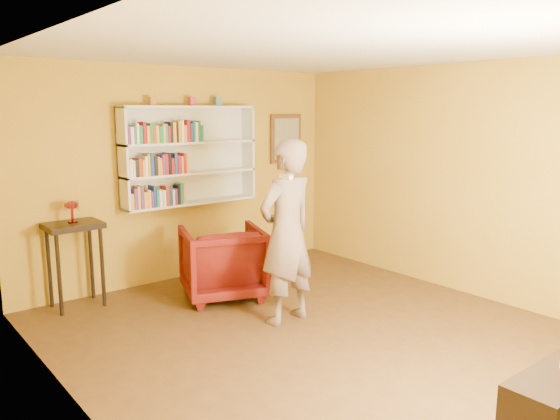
# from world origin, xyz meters

# --- Properties ---
(room_shell) EXTENTS (5.30, 5.80, 2.88)m
(room_shell) POSITION_xyz_m (0.00, 0.00, 1.02)
(room_shell) COLOR #452E16
(room_shell) RESTS_ON ground
(bookshelf) EXTENTS (1.80, 0.29, 1.23)m
(bookshelf) POSITION_xyz_m (0.00, 2.41, 1.59)
(bookshelf) COLOR silver
(bookshelf) RESTS_ON room_shell
(books_row_lower) EXTENTS (0.71, 0.19, 0.27)m
(books_row_lower) POSITION_xyz_m (-0.50, 2.30, 1.13)
(books_row_lower) COLOR gold
(books_row_lower) RESTS_ON bookshelf
(books_row_middle) EXTENTS (0.77, 0.19, 0.26)m
(books_row_middle) POSITION_xyz_m (-0.46, 2.30, 1.51)
(books_row_middle) COLOR white
(books_row_middle) RESTS_ON bookshelf
(books_row_upper) EXTENTS (0.99, 0.19, 0.27)m
(books_row_upper) POSITION_xyz_m (-0.36, 2.30, 1.89)
(books_row_upper) COLOR #572878
(books_row_upper) RESTS_ON bookshelf
(ornament_left) EXTENTS (0.07, 0.07, 0.10)m
(ornament_left) POSITION_xyz_m (-0.49, 2.35, 2.26)
(ornament_left) COLOR #A06A2D
(ornament_left) RESTS_ON bookshelf
(ornament_centre) EXTENTS (0.08, 0.08, 0.11)m
(ornament_centre) POSITION_xyz_m (0.05, 2.35, 2.27)
(ornament_centre) COLOR #AA383A
(ornament_centre) RESTS_ON bookshelf
(ornament_right) EXTENTS (0.08, 0.08, 0.11)m
(ornament_right) POSITION_xyz_m (0.42, 2.35, 2.27)
(ornament_right) COLOR slate
(ornament_right) RESTS_ON bookshelf
(framed_painting) EXTENTS (0.55, 0.05, 0.70)m
(framed_painting) POSITION_xyz_m (1.65, 2.46, 1.75)
(framed_painting) COLOR #522F17
(framed_painting) RESTS_ON room_shell
(console_table) EXTENTS (0.58, 0.45, 0.95)m
(console_table) POSITION_xyz_m (-1.53, 2.25, 0.79)
(console_table) COLOR black
(console_table) RESTS_ON ground
(ruby_lustre) EXTENTS (0.15, 0.15, 0.24)m
(ruby_lustre) POSITION_xyz_m (-1.53, 2.25, 1.13)
(ruby_lustre) COLOR maroon
(ruby_lustre) RESTS_ON console_table
(armchair) EXTENTS (1.16, 1.17, 0.84)m
(armchair) POSITION_xyz_m (-0.10, 1.49, 0.42)
(armchair) COLOR #470505
(armchair) RESTS_ON ground
(person) EXTENTS (0.72, 0.51, 1.88)m
(person) POSITION_xyz_m (0.00, 0.45, 0.94)
(person) COLOR #6E5A51
(person) RESTS_ON ground
(game_remote) EXTENTS (0.04, 0.15, 0.04)m
(game_remote) POSITION_xyz_m (-0.25, 0.16, 1.56)
(game_remote) COLOR white
(game_remote) RESTS_ON person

